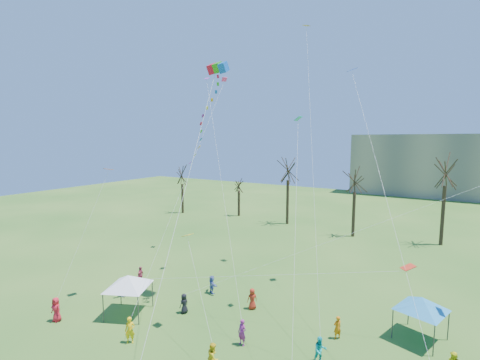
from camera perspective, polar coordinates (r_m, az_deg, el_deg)
The scene contains 6 objects.
bare_tree_row at distance 49.70m, azimuth 23.06°, elevation -0.82°, with size 69.13×8.48×12.13m.
big_box_kite at distance 26.75m, azimuth -5.61°, elevation 9.85°, with size 2.58×6.77×20.73m.
canopy_tent_white at distance 28.36m, azimuth -18.55°, elevation -16.06°, with size 3.85×3.85×3.15m.
canopy_tent_blue at distance 27.00m, azimuth 28.58°, elevation -18.04°, with size 3.81×3.81×3.01m.
festival_crowd at distance 24.70m, azimuth -1.09°, elevation -24.05°, with size 26.35×10.85×1.85m.
small_kites_aloft at distance 27.44m, azimuth 5.26°, elevation 6.65°, with size 28.52×18.97×34.90m.
Camera 1 is at (11.75, -13.11, 13.50)m, focal length 25.00 mm.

